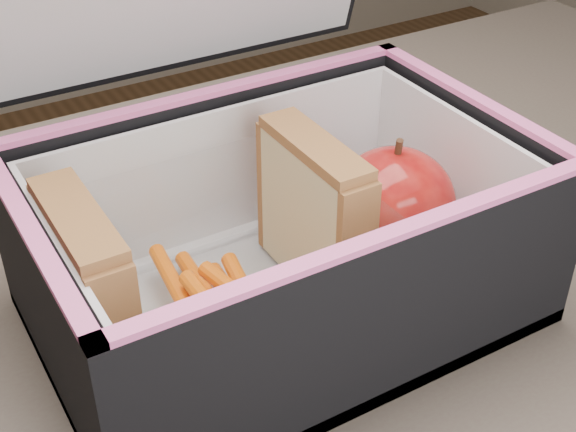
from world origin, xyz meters
TOP-DOWN VIEW (x-y plane):
  - lunch_bag at (0.00, 0.06)m, footprint 0.30×0.26m
  - plastic_tub at (-0.04, 0.06)m, footprint 0.19×0.13m
  - sandwich_left at (-0.12, 0.06)m, footprint 0.03×0.09m
  - sandwich_right at (0.03, 0.06)m, footprint 0.03×0.09m
  - carrot_sticks at (-0.04, 0.05)m, footprint 0.06×0.13m
  - paper_napkin at (0.08, 0.06)m, footprint 0.08×0.09m
  - red_apple at (0.09, 0.05)m, footprint 0.11×0.11m

SIDE VIEW (x-z plane):
  - paper_napkin at x=0.08m, z-range 0.76..0.77m
  - carrot_sticks at x=-0.04m, z-range 0.77..0.80m
  - plastic_tub at x=-0.04m, z-range 0.76..0.84m
  - red_apple at x=0.09m, z-range 0.77..0.85m
  - lunch_bag at x=0.00m, z-range 0.67..0.96m
  - sandwich_left at x=-0.12m, z-range 0.77..0.87m
  - sandwich_right at x=0.03m, z-range 0.77..0.87m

